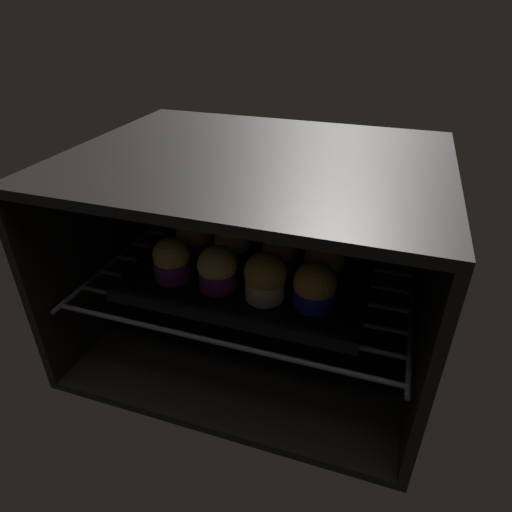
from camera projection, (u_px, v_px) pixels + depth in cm
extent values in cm
cube|color=black|center=(256.00, 334.00, 86.63)|extent=(59.00, 47.00, 1.50)
cube|color=black|center=(256.00, 160.00, 68.38)|extent=(59.00, 47.00, 1.50)
cube|color=black|center=(289.00, 206.00, 96.02)|extent=(59.00, 1.50, 34.00)
cube|color=black|center=(116.00, 233.00, 85.31)|extent=(1.50, 47.00, 34.00)
cube|color=black|center=(427.00, 287.00, 69.70)|extent=(1.50, 47.00, 34.00)
cylinder|color=#4C494C|center=(214.00, 341.00, 63.79)|extent=(54.00, 0.80, 0.80)
cylinder|color=#4C494C|center=(228.00, 319.00, 68.21)|extent=(54.00, 0.80, 0.80)
cylinder|color=#4C494C|center=(240.00, 299.00, 72.63)|extent=(54.00, 0.80, 0.80)
cylinder|color=#4C494C|center=(251.00, 282.00, 77.04)|extent=(54.00, 0.80, 0.80)
cylinder|color=#4C494C|center=(260.00, 266.00, 81.46)|extent=(54.00, 0.80, 0.80)
cylinder|color=#4C494C|center=(269.00, 252.00, 85.88)|extent=(54.00, 0.80, 0.80)
cylinder|color=#4C494C|center=(277.00, 239.00, 90.30)|extent=(54.00, 0.80, 0.80)
cylinder|color=#4C494C|center=(284.00, 228.00, 94.71)|extent=(54.00, 0.80, 0.80)
cylinder|color=#4C494C|center=(126.00, 250.00, 86.58)|extent=(0.80, 42.00, 0.80)
cylinder|color=#4C494C|center=(412.00, 302.00, 71.92)|extent=(0.80, 42.00, 0.80)
cube|color=black|center=(256.00, 268.00, 78.88)|extent=(40.36, 32.14, 1.20)
cube|color=black|center=(223.00, 316.00, 65.56)|extent=(40.36, 0.80, 1.00)
cube|color=black|center=(280.00, 225.00, 91.06)|extent=(40.36, 0.80, 1.00)
cube|color=black|center=(158.00, 246.00, 83.68)|extent=(0.80, 32.14, 1.00)
cube|color=black|center=(369.00, 283.00, 72.94)|extent=(0.80, 32.14, 1.00)
cylinder|color=#7A238C|center=(173.00, 269.00, 74.55)|extent=(6.24, 6.24, 3.33)
sphere|color=#DBBC60|center=(171.00, 255.00, 73.18)|extent=(6.16, 6.16, 6.16)
cylinder|color=#7A238C|center=(218.00, 278.00, 72.15)|extent=(6.24, 6.24, 3.33)
sphere|color=#E0CC7A|center=(217.00, 265.00, 70.85)|extent=(6.51, 6.51, 6.51)
sphere|color=#1E6023|center=(215.00, 255.00, 69.98)|extent=(2.56, 2.56, 2.56)
cylinder|color=silver|center=(265.00, 288.00, 69.62)|extent=(6.24, 6.24, 3.33)
sphere|color=gold|center=(265.00, 273.00, 68.10)|extent=(6.67, 6.67, 6.67)
cylinder|color=#1928B7|center=(314.00, 295.00, 67.99)|extent=(6.24, 6.24, 3.33)
sphere|color=gold|center=(315.00, 283.00, 66.77)|extent=(6.65, 6.65, 6.65)
cylinder|color=#1928B7|center=(195.00, 246.00, 81.27)|extent=(6.24, 6.24, 3.33)
sphere|color=gold|center=(194.00, 233.00, 79.81)|extent=(6.60, 6.60, 6.60)
sphere|color=#19511E|center=(191.00, 220.00, 78.27)|extent=(1.67, 1.67, 1.67)
cylinder|color=#1928B7|center=(233.00, 254.00, 78.78)|extent=(6.24, 6.24, 3.33)
sphere|color=#DBBC60|center=(233.00, 242.00, 77.49)|extent=(6.41, 6.41, 6.41)
sphere|color=#19511E|center=(235.00, 232.00, 76.35)|extent=(2.22, 2.22, 2.22)
cylinder|color=#7A238C|center=(279.00, 261.00, 76.78)|extent=(6.24, 6.24, 3.33)
sphere|color=gold|center=(280.00, 249.00, 75.59)|extent=(6.11, 6.11, 6.11)
sphere|color=#28702D|center=(278.00, 236.00, 74.68)|extent=(1.77, 1.77, 1.77)
cylinder|color=#1928B7|center=(323.00, 270.00, 74.28)|extent=(6.24, 6.24, 3.33)
sphere|color=gold|center=(324.00, 258.00, 73.10)|extent=(6.76, 6.76, 6.76)
sphere|color=#19511E|center=(325.00, 248.00, 71.71)|extent=(2.18, 2.18, 2.18)
cylinder|color=#1928B7|center=(209.00, 227.00, 87.77)|extent=(6.24, 6.24, 3.33)
sphere|color=gold|center=(208.00, 216.00, 86.44)|extent=(5.93, 5.93, 5.93)
cylinder|color=#7A238C|center=(249.00, 234.00, 85.39)|extent=(6.24, 6.24, 3.33)
sphere|color=#DBBC60|center=(249.00, 221.00, 83.91)|extent=(6.25, 6.25, 6.25)
sphere|color=#1E6023|center=(251.00, 212.00, 82.70)|extent=(1.94, 1.94, 1.94)
cylinder|color=#1928B7|center=(291.00, 240.00, 83.23)|extent=(6.24, 6.24, 3.33)
sphere|color=gold|center=(292.00, 229.00, 81.98)|extent=(6.74, 6.74, 6.74)
sphere|color=#19511E|center=(291.00, 217.00, 81.46)|extent=(1.86, 1.86, 1.86)
cylinder|color=#1928B7|center=(333.00, 248.00, 80.80)|extent=(6.24, 6.24, 3.33)
sphere|color=gold|center=(334.00, 235.00, 79.49)|extent=(6.34, 6.34, 6.34)
sphere|color=#19511E|center=(337.00, 224.00, 77.66)|extent=(1.84, 1.84, 1.84)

